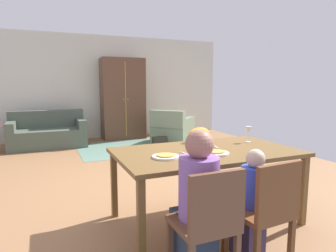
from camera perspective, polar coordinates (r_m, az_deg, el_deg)
ground_plane at (r=5.19m, az=-3.50°, el=-8.08°), size 6.49×6.52×0.02m
back_wall at (r=8.17m, az=-11.50°, el=7.35°), size 6.49×0.10×2.70m
dining_table at (r=3.08m, az=7.46°, el=-5.82°), size 1.85×1.06×0.76m
plate_near_man at (r=2.74m, az=-0.47°, el=-5.95°), size 0.25×0.25×0.02m
pizza_near_man at (r=2.74m, az=-0.47°, el=-5.65°), size 0.17×0.17×0.01m
plate_near_child at (r=2.92m, az=9.29°, el=-5.18°), size 0.25×0.25×0.02m
pizza_near_child at (r=2.91m, az=9.30°, el=-4.89°), size 0.17×0.17×0.01m
wine_glass at (r=3.56m, az=15.29°, el=-0.92°), size 0.07×0.07×0.19m
fork at (r=2.90m, az=3.24°, el=-5.31°), size 0.04×0.15×0.01m
knife at (r=3.24m, az=9.13°, el=-3.97°), size 0.06×0.17×0.01m
dining_chair_man at (r=2.18m, az=7.78°, el=-17.57°), size 0.42×0.42×0.87m
person_man at (r=2.31m, az=5.48°, el=-15.42°), size 0.30×0.40×1.11m
dining_chair_child at (r=2.47m, az=18.46°, el=-14.80°), size 0.45×0.45×0.87m
person_child at (r=2.60m, az=15.70°, el=-14.85°), size 0.22×0.29×0.92m
cat at (r=3.49m, az=6.02°, el=-1.65°), size 0.35×0.24×0.17m
area_rug at (r=6.81m, az=-6.01°, el=-4.06°), size 2.60×1.80×0.01m
couch at (r=7.31m, az=-22.21°, el=-1.39°), size 1.65×0.86×0.82m
armchair at (r=7.24m, az=0.81°, el=-0.76°), size 1.21×1.21×0.82m
armoire at (r=7.87m, az=-8.71°, el=5.21°), size 1.10×0.59×2.10m
handbag at (r=6.65m, az=-1.59°, el=-3.20°), size 0.32×0.16×0.26m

